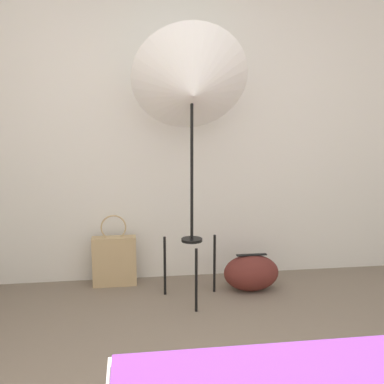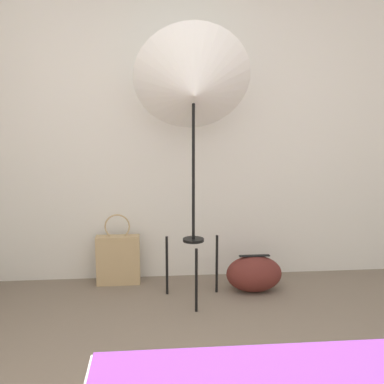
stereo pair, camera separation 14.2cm
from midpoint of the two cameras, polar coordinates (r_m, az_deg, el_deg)
The scene contains 4 objects.
wall_back at distance 3.73m, azimuth -0.14°, elevation 8.66°, with size 8.00×0.05×2.60m.
photo_umbrella at distance 3.21m, azimuth 1.48°, elevation 13.04°, with size 0.85×0.66×1.98m.
tote_bag at distance 3.74m, azimuth -8.27°, elevation -8.42°, with size 0.35×0.11×0.59m.
duffel_bag at distance 3.62m, azimuth 9.01°, elevation -10.21°, with size 0.44×0.29×0.29m.
Camera 2 is at (-0.26, -1.49, 1.37)m, focal length 42.00 mm.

